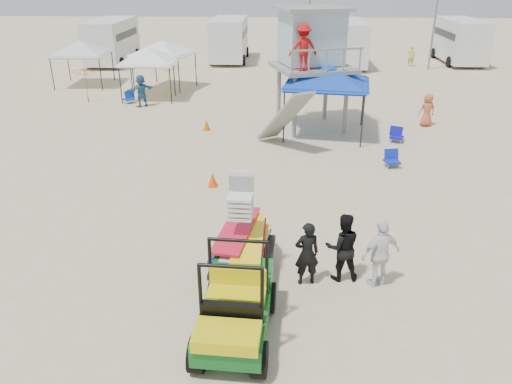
{
  "coord_description": "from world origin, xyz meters",
  "views": [
    {
      "loc": [
        1.1,
        -9.37,
        6.9
      ],
      "look_at": [
        0.5,
        3.0,
        1.3
      ],
      "focal_mm": 35.0,
      "sensor_mm": 36.0,
      "label": 1
    }
  ],
  "objects_px": {
    "man_left": "(307,254)",
    "canopy_blue": "(328,69)",
    "utility_cart": "(234,301)",
    "surf_trailer": "(243,240)",
    "lifeguard_tower": "(311,42)"
  },
  "relations": [
    {
      "from": "man_left",
      "to": "utility_cart",
      "type": "bearing_deg",
      "value": 40.54
    },
    {
      "from": "utility_cart",
      "to": "surf_trailer",
      "type": "xyz_separation_m",
      "value": [
        0.01,
        2.34,
        0.04
      ]
    },
    {
      "from": "utility_cart",
      "to": "man_left",
      "type": "distance_m",
      "value": 2.55
    },
    {
      "from": "surf_trailer",
      "to": "canopy_blue",
      "type": "bearing_deg",
      "value": 76.12
    },
    {
      "from": "man_left",
      "to": "lifeguard_tower",
      "type": "relative_size",
      "value": 0.31
    },
    {
      "from": "man_left",
      "to": "canopy_blue",
      "type": "distance_m",
      "value": 12.1
    },
    {
      "from": "surf_trailer",
      "to": "lifeguard_tower",
      "type": "xyz_separation_m",
      "value": [
        2.16,
        12.54,
        2.91
      ]
    },
    {
      "from": "surf_trailer",
      "to": "man_left",
      "type": "distance_m",
      "value": 1.55
    },
    {
      "from": "lifeguard_tower",
      "to": "man_left",
      "type": "bearing_deg",
      "value": -92.85
    },
    {
      "from": "canopy_blue",
      "to": "man_left",
      "type": "bearing_deg",
      "value": -96.44
    },
    {
      "from": "surf_trailer",
      "to": "man_left",
      "type": "relative_size",
      "value": 1.63
    },
    {
      "from": "lifeguard_tower",
      "to": "canopy_blue",
      "type": "height_order",
      "value": "lifeguard_tower"
    },
    {
      "from": "canopy_blue",
      "to": "utility_cart",
      "type": "bearing_deg",
      "value": -101.64
    },
    {
      "from": "utility_cart",
      "to": "man_left",
      "type": "relative_size",
      "value": 1.67
    },
    {
      "from": "man_left",
      "to": "canopy_blue",
      "type": "height_order",
      "value": "canopy_blue"
    }
  ]
}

